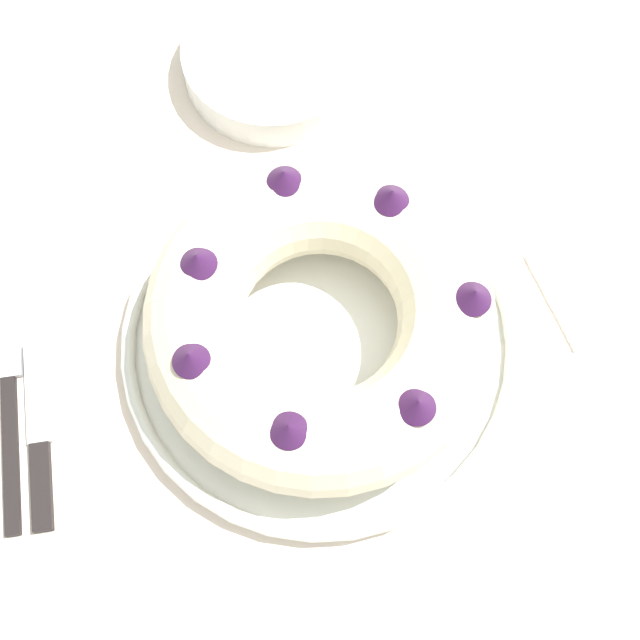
{
  "coord_description": "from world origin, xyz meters",
  "views": [
    {
      "loc": [
        -0.05,
        -0.26,
        1.46
      ],
      "look_at": [
        -0.01,
        -0.01,
        0.8
      ],
      "focal_mm": 50.0,
      "sensor_mm": 36.0,
      "label": 1
    }
  ],
  "objects_px": {
    "serving_dish": "(320,341)",
    "napkin": "(619,276)",
    "side_bowl": "(273,60)",
    "bundt_cake": "(320,320)",
    "fork": "(9,407)",
    "cake_knife": "(40,447)"
  },
  "relations": [
    {
      "from": "fork",
      "to": "napkin",
      "type": "height_order",
      "value": "fork"
    },
    {
      "from": "serving_dish",
      "to": "side_bowl",
      "type": "xyz_separation_m",
      "value": [
        -0.0,
        0.29,
        0.01
      ]
    },
    {
      "from": "napkin",
      "to": "bundt_cake",
      "type": "bearing_deg",
      "value": -175.06
    },
    {
      "from": "fork",
      "to": "napkin",
      "type": "bearing_deg",
      "value": 0.82
    },
    {
      "from": "bundt_cake",
      "to": "serving_dish",
      "type": "bearing_deg",
      "value": 132.96
    },
    {
      "from": "fork",
      "to": "side_bowl",
      "type": "height_order",
      "value": "side_bowl"
    },
    {
      "from": "napkin",
      "to": "side_bowl",
      "type": "bearing_deg",
      "value": 136.25
    },
    {
      "from": "fork",
      "to": "napkin",
      "type": "xyz_separation_m",
      "value": [
        0.54,
        0.04,
        -0.0
      ]
    },
    {
      "from": "serving_dish",
      "to": "side_bowl",
      "type": "bearing_deg",
      "value": 90.34
    },
    {
      "from": "bundt_cake",
      "to": "napkin",
      "type": "distance_m",
      "value": 0.28
    },
    {
      "from": "bundt_cake",
      "to": "cake_knife",
      "type": "relative_size",
      "value": 1.77
    },
    {
      "from": "serving_dish",
      "to": "napkin",
      "type": "bearing_deg",
      "value": 4.93
    },
    {
      "from": "serving_dish",
      "to": "side_bowl",
      "type": "distance_m",
      "value": 0.29
    },
    {
      "from": "bundt_cake",
      "to": "fork",
      "type": "bearing_deg",
      "value": -176.57
    },
    {
      "from": "serving_dish",
      "to": "bundt_cake",
      "type": "distance_m",
      "value": 0.05
    },
    {
      "from": "cake_knife",
      "to": "napkin",
      "type": "relative_size",
      "value": 1.14
    },
    {
      "from": "serving_dish",
      "to": "napkin",
      "type": "height_order",
      "value": "serving_dish"
    },
    {
      "from": "serving_dish",
      "to": "bundt_cake",
      "type": "height_order",
      "value": "bundt_cake"
    },
    {
      "from": "bundt_cake",
      "to": "napkin",
      "type": "relative_size",
      "value": 2.02
    },
    {
      "from": "fork",
      "to": "napkin",
      "type": "distance_m",
      "value": 0.54
    },
    {
      "from": "side_bowl",
      "to": "napkin",
      "type": "distance_m",
      "value": 0.38
    },
    {
      "from": "fork",
      "to": "side_bowl",
      "type": "relative_size",
      "value": 1.07
    }
  ]
}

